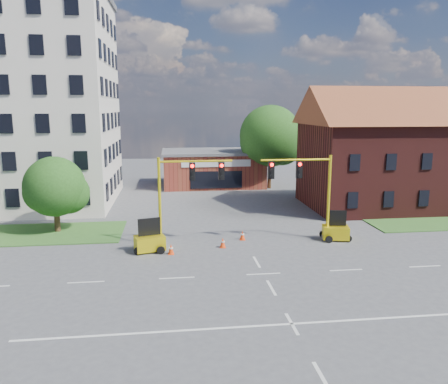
{
  "coord_description": "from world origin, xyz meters",
  "views": [
    {
      "loc": [
        -5.2,
        -23.46,
        9.47
      ],
      "look_at": [
        -1.07,
        10.0,
        2.95
      ],
      "focal_mm": 35.0,
      "sensor_mm": 36.0,
      "label": 1
    }
  ],
  "objects_px": {
    "trailer_west": "(150,241)",
    "signal_mast_east": "(307,187)",
    "signal_mast_west": "(184,190)",
    "trailer_east": "(336,231)",
    "pickup_white": "(355,202)"
  },
  "relations": [
    {
      "from": "signal_mast_west",
      "to": "signal_mast_east",
      "type": "relative_size",
      "value": 1.0
    },
    {
      "from": "trailer_west",
      "to": "pickup_white",
      "type": "relative_size",
      "value": 0.41
    },
    {
      "from": "trailer_west",
      "to": "signal_mast_east",
      "type": "bearing_deg",
      "value": -10.1
    },
    {
      "from": "signal_mast_west",
      "to": "trailer_east",
      "type": "relative_size",
      "value": 2.96
    },
    {
      "from": "trailer_west",
      "to": "signal_mast_west",
      "type": "bearing_deg",
      "value": 8.56
    },
    {
      "from": "signal_mast_east",
      "to": "trailer_west",
      "type": "relative_size",
      "value": 2.84
    },
    {
      "from": "signal_mast_west",
      "to": "trailer_east",
      "type": "distance_m",
      "value": 11.44
    },
    {
      "from": "signal_mast_east",
      "to": "trailer_west",
      "type": "height_order",
      "value": "signal_mast_east"
    },
    {
      "from": "signal_mast_east",
      "to": "trailer_west",
      "type": "bearing_deg",
      "value": -174.55
    },
    {
      "from": "signal_mast_west",
      "to": "trailer_west",
      "type": "distance_m",
      "value": 4.14
    },
    {
      "from": "signal_mast_east",
      "to": "trailer_east",
      "type": "xyz_separation_m",
      "value": [
        2.25,
        -0.09,
        -3.26
      ]
    },
    {
      "from": "signal_mast_east",
      "to": "trailer_west",
      "type": "distance_m",
      "value": 11.58
    },
    {
      "from": "signal_mast_east",
      "to": "signal_mast_west",
      "type": "bearing_deg",
      "value": 180.0
    },
    {
      "from": "signal_mast_west",
      "to": "trailer_west",
      "type": "height_order",
      "value": "signal_mast_west"
    },
    {
      "from": "signal_mast_west",
      "to": "trailer_east",
      "type": "xyz_separation_m",
      "value": [
        10.96,
        -0.09,
        -3.26
      ]
    }
  ]
}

